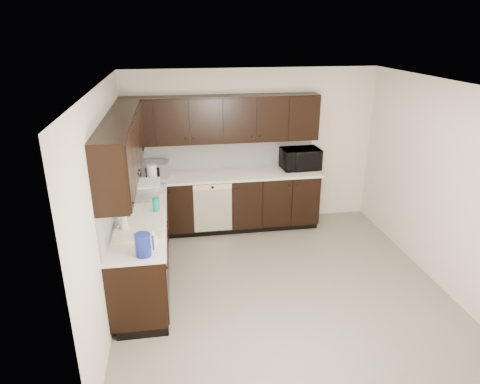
% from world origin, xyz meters
% --- Properties ---
extents(floor, '(4.00, 4.00, 0.00)m').
position_xyz_m(floor, '(0.00, 0.00, 0.00)').
color(floor, gray).
rests_on(floor, ground).
extents(ceiling, '(4.00, 4.00, 0.00)m').
position_xyz_m(ceiling, '(0.00, 0.00, 2.50)').
color(ceiling, white).
rests_on(ceiling, wall_back).
extents(wall_back, '(4.00, 0.02, 2.50)m').
position_xyz_m(wall_back, '(0.00, 2.00, 1.25)').
color(wall_back, silver).
rests_on(wall_back, floor).
extents(wall_left, '(0.02, 4.00, 2.50)m').
position_xyz_m(wall_left, '(-2.00, 0.00, 1.25)').
color(wall_left, silver).
rests_on(wall_left, floor).
extents(wall_right, '(0.02, 4.00, 2.50)m').
position_xyz_m(wall_right, '(2.00, 0.00, 1.25)').
color(wall_right, silver).
rests_on(wall_right, floor).
extents(wall_front, '(4.00, 0.02, 2.50)m').
position_xyz_m(wall_front, '(0.00, -2.00, 1.25)').
color(wall_front, silver).
rests_on(wall_front, floor).
extents(lower_cabinets, '(3.00, 2.80, 0.90)m').
position_xyz_m(lower_cabinets, '(-1.01, 1.11, 0.41)').
color(lower_cabinets, black).
rests_on(lower_cabinets, floor).
extents(countertop, '(3.03, 2.83, 0.04)m').
position_xyz_m(countertop, '(-1.01, 1.11, 0.92)').
color(countertop, silver).
rests_on(countertop, lower_cabinets).
extents(backsplash, '(3.00, 2.80, 0.48)m').
position_xyz_m(backsplash, '(-1.22, 1.32, 1.18)').
color(backsplash, white).
rests_on(backsplash, countertop).
extents(upper_cabinets, '(3.00, 2.80, 0.70)m').
position_xyz_m(upper_cabinets, '(-1.10, 1.20, 1.77)').
color(upper_cabinets, black).
rests_on(upper_cabinets, wall_back).
extents(dishwasher, '(0.58, 0.04, 0.78)m').
position_xyz_m(dishwasher, '(-0.70, 1.41, 0.55)').
color(dishwasher, beige).
rests_on(dishwasher, lower_cabinets).
extents(sink, '(0.54, 0.82, 0.42)m').
position_xyz_m(sink, '(-1.68, -0.01, 0.88)').
color(sink, beige).
rests_on(sink, countertop).
extents(microwave, '(0.62, 0.44, 0.33)m').
position_xyz_m(microwave, '(0.75, 1.76, 1.11)').
color(microwave, black).
rests_on(microwave, countertop).
extents(soap_bottle_a, '(0.10, 0.10, 0.19)m').
position_xyz_m(soap_bottle_a, '(-1.50, -0.50, 1.04)').
color(soap_bottle_a, gray).
rests_on(soap_bottle_a, countertop).
extents(soap_bottle_b, '(0.12, 0.12, 0.24)m').
position_xyz_m(soap_bottle_b, '(-1.84, -0.08, 1.06)').
color(soap_bottle_b, gray).
rests_on(soap_bottle_b, countertop).
extents(toaster_oven, '(0.42, 0.34, 0.24)m').
position_xyz_m(toaster_oven, '(-1.52, 1.72, 1.06)').
color(toaster_oven, silver).
rests_on(toaster_oven, countertop).
extents(storage_bin, '(0.54, 0.41, 0.20)m').
position_xyz_m(storage_bin, '(-1.71, 0.89, 1.04)').
color(storage_bin, white).
rests_on(storage_bin, countertop).
extents(blue_pitcher, '(0.17, 0.17, 0.24)m').
position_xyz_m(blue_pitcher, '(-1.59, -0.70, 1.06)').
color(blue_pitcher, '#102099').
rests_on(blue_pitcher, countertop).
extents(teal_tumbler, '(0.11, 0.11, 0.19)m').
position_xyz_m(teal_tumbler, '(-1.49, 0.36, 1.03)').
color(teal_tumbler, '#0C867A').
rests_on(teal_tumbler, countertop).
extents(paper_towel_roll, '(0.17, 0.17, 0.31)m').
position_xyz_m(paper_towel_roll, '(-1.57, 1.35, 1.10)').
color(paper_towel_roll, silver).
rests_on(paper_towel_roll, countertop).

